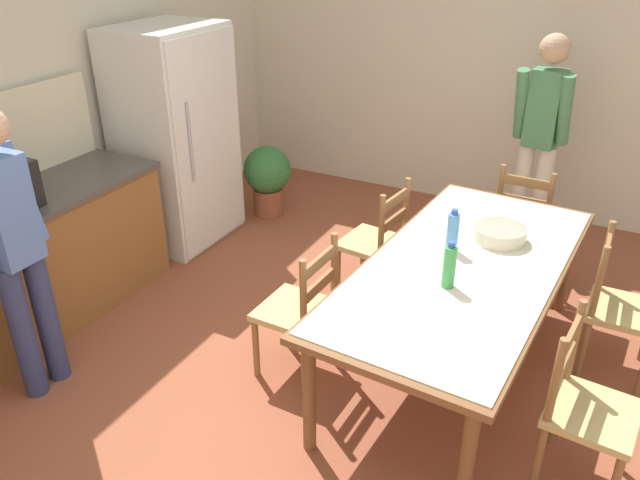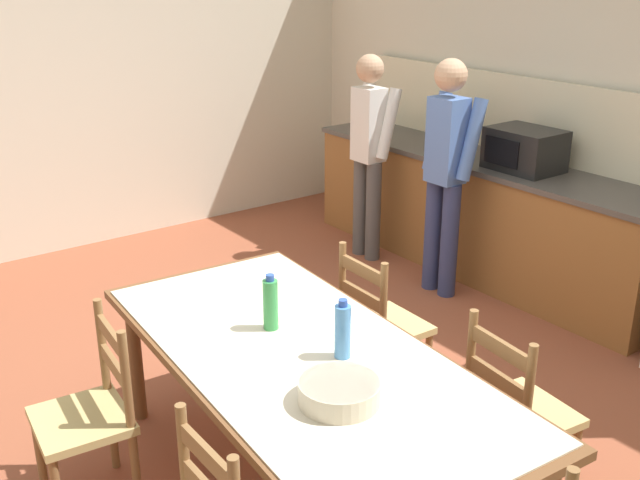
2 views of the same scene
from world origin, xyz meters
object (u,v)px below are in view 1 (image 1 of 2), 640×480
at_px(refrigerator, 176,138).
at_px(serving_bowl, 500,233).
at_px(chair_side_far_right, 376,243).
at_px(chair_head_end, 523,221).
at_px(chair_side_near_left, 585,409).
at_px(chair_side_near_right, 618,308).
at_px(bottle_off_centre, 453,232).
at_px(bottle_near_centre, 449,266).
at_px(dining_table, 464,274).
at_px(person_by_table, 540,132).
at_px(chair_side_far_left, 300,310).
at_px(potted_plant, 268,176).
at_px(person_at_counter, 13,242).

distance_m(refrigerator, serving_bowl, 2.78).
bearing_deg(chair_side_far_right, chair_head_end, 141.41).
bearing_deg(chair_side_near_left, chair_head_end, 24.39).
relative_size(chair_side_near_right, chair_head_end, 1.00).
bearing_deg(serving_bowl, chair_side_near_right, -85.34).
bearing_deg(chair_side_near_left, bottle_off_centre, 58.21).
bearing_deg(chair_head_end, bottle_near_centre, 88.39).
bearing_deg(bottle_off_centre, chair_side_near_right, -71.23).
bearing_deg(serving_bowl, dining_table, 164.96).
bearing_deg(person_by_table, chair_side_far_left, -13.61).
distance_m(bottle_near_centre, person_by_table, 2.26).
bearing_deg(chair_head_end, person_by_table, -82.14).
distance_m(chair_side_far_left, person_by_table, 2.64).
bearing_deg(dining_table, refrigerator, 74.93).
bearing_deg(bottle_near_centre, chair_side_far_right, 41.85).
relative_size(chair_side_near_right, chair_side_far_right, 1.00).
distance_m(dining_table, chair_side_far_left, 0.99).
bearing_deg(chair_side_far_left, potted_plant, -141.67).
height_order(serving_bowl, person_at_counter, person_at_counter).
relative_size(refrigerator, chair_side_near_right, 1.98).
height_order(bottle_off_centre, serving_bowl, bottle_off_centre).
relative_size(refrigerator, person_at_counter, 1.04).
bearing_deg(potted_plant, chair_side_near_left, -123.59).
xyz_separation_m(chair_side_far_left, potted_plant, (1.88, 1.38, -0.06)).
bearing_deg(chair_side_near_right, chair_head_end, 37.66).
distance_m(chair_side_near_left, person_at_counter, 3.06).
bearing_deg(bottle_off_centre, person_at_counter, 124.39).
height_order(bottle_near_centre, chair_side_near_left, bottle_near_centre).
xyz_separation_m(chair_side_near_right, person_by_table, (1.52, 0.80, 0.54)).
relative_size(chair_side_far_left, person_by_table, 0.52).
bearing_deg(chair_side_near_left, bottle_near_centre, 76.12).
bearing_deg(bottle_near_centre, chair_side_far_left, 101.58).
height_order(bottle_near_centre, chair_side_far_left, bottle_near_centre).
bearing_deg(serving_bowl, refrigerator, 83.27).
relative_size(chair_side_far_right, person_by_table, 0.52).
xyz_separation_m(chair_side_near_left, person_by_table, (2.53, 0.73, 0.54)).
relative_size(chair_head_end, person_by_table, 0.52).
xyz_separation_m(refrigerator, chair_side_far_left, (-1.17, -1.81, -0.46)).
bearing_deg(chair_head_end, bottle_off_centre, 82.73).
bearing_deg(chair_head_end, dining_table, 88.38).
bearing_deg(chair_side_far_left, bottle_near_centre, 103.58).
bearing_deg(chair_side_far_right, serving_bowl, 85.84).
relative_size(serving_bowl, chair_side_near_left, 0.35).
xyz_separation_m(chair_side_near_right, chair_side_far_right, (0.11, 1.62, 0.00)).
height_order(dining_table, chair_head_end, chair_head_end).
bearing_deg(chair_head_end, refrigerator, 16.68).
distance_m(serving_bowl, chair_side_far_right, 0.97).
relative_size(bottle_near_centre, serving_bowl, 0.84).
bearing_deg(chair_head_end, potted_plant, 2.05).
distance_m(dining_table, chair_side_far_right, 0.99).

